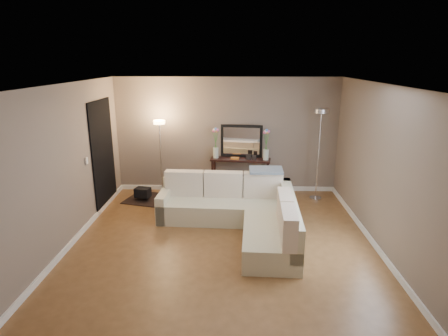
{
  "coord_description": "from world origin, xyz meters",
  "views": [
    {
      "loc": [
        0.19,
        -5.58,
        2.95
      ],
      "look_at": [
        0.0,
        0.8,
        1.1
      ],
      "focal_mm": 30.0,
      "sensor_mm": 36.0,
      "label": 1
    }
  ],
  "objects_px": {
    "sectional_sofa": "(241,211)",
    "console_table": "(237,174)",
    "floor_lamp_lit": "(160,143)",
    "floor_lamp_unlit": "(320,137)"
  },
  "relations": [
    {
      "from": "sectional_sofa",
      "to": "console_table",
      "type": "xyz_separation_m",
      "value": [
        -0.08,
        1.85,
        0.14
      ]
    },
    {
      "from": "floor_lamp_lit",
      "to": "sectional_sofa",
      "type": "bearing_deg",
      "value": -43.39
    },
    {
      "from": "floor_lamp_lit",
      "to": "floor_lamp_unlit",
      "type": "relative_size",
      "value": 0.86
    },
    {
      "from": "floor_lamp_lit",
      "to": "console_table",
      "type": "bearing_deg",
      "value": 6.58
    },
    {
      "from": "sectional_sofa",
      "to": "floor_lamp_lit",
      "type": "xyz_separation_m",
      "value": [
        -1.75,
        1.66,
        0.88
      ]
    },
    {
      "from": "console_table",
      "to": "floor_lamp_lit",
      "type": "bearing_deg",
      "value": -173.42
    },
    {
      "from": "floor_lamp_unlit",
      "to": "sectional_sofa",
      "type": "bearing_deg",
      "value": -137.4
    },
    {
      "from": "console_table",
      "to": "floor_lamp_unlit",
      "type": "xyz_separation_m",
      "value": [
        1.74,
        -0.33,
        0.94
      ]
    },
    {
      "from": "console_table",
      "to": "sectional_sofa",
      "type": "bearing_deg",
      "value": -87.5
    },
    {
      "from": "console_table",
      "to": "floor_lamp_unlit",
      "type": "bearing_deg",
      "value": -10.7
    }
  ]
}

